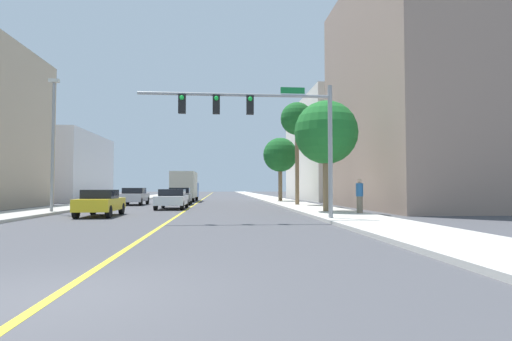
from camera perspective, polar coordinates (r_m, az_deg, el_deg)
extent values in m
plane|color=#47474C|center=(47.85, -7.78, -4.20)|extent=(192.00, 192.00, 0.00)
cube|color=#B2ADA3|center=(49.00, -17.80, -3.97)|extent=(3.37, 168.00, 0.15)
cube|color=beige|center=(48.19, 2.41, -4.11)|extent=(3.37, 168.00, 0.15)
cube|color=yellow|center=(47.85, -7.78, -4.19)|extent=(0.16, 144.00, 0.01)
cube|color=silver|center=(52.07, -28.47, 0.40)|extent=(12.88, 14.68, 7.60)
cube|color=gray|center=(33.26, 23.72, 10.05)|extent=(12.05, 16.36, 17.14)
cube|color=silver|center=(52.37, 14.12, 2.68)|extent=(14.86, 20.06, 12.18)
cylinder|color=gray|center=(18.47, 10.49, 2.70)|extent=(0.20, 0.20, 5.99)
cylinder|color=gray|center=(18.21, -2.90, 10.67)|extent=(8.56, 0.14, 0.14)
cube|color=black|center=(18.15, -0.85, 9.25)|extent=(0.32, 0.24, 0.84)
sphere|color=green|center=(18.06, -0.82, 10.12)|extent=(0.20, 0.20, 0.20)
cube|color=black|center=(18.10, -5.65, 9.30)|extent=(0.32, 0.24, 0.84)
sphere|color=green|center=(18.02, -5.65, 10.16)|extent=(0.20, 0.20, 0.20)
cube|color=black|center=(18.18, -10.44, 9.27)|extent=(0.32, 0.24, 0.84)
sphere|color=green|center=(18.10, -10.48, 10.14)|extent=(0.20, 0.20, 0.20)
cube|color=#147233|center=(18.53, 5.22, 11.23)|extent=(1.10, 0.04, 0.28)
cylinder|color=gray|center=(25.88, -26.87, 3.01)|extent=(0.16, 0.16, 7.38)
cube|color=beige|center=(26.51, -26.71, 11.30)|extent=(0.56, 0.28, 0.20)
cylinder|color=brown|center=(23.53, 9.94, -0.15)|extent=(0.40, 0.40, 4.56)
sphere|color=#1E6B28|center=(23.73, 9.90, 5.35)|extent=(3.67, 3.67, 3.67)
cone|color=#1E6B28|center=(23.90, 12.52, 4.84)|extent=(0.58, 1.73, 1.27)
cone|color=#1E6B28|center=(24.78, 9.39, 4.56)|extent=(1.94, 0.55, 1.63)
cone|color=#1E6B28|center=(23.43, 7.30, 4.94)|extent=(0.46, 1.66, 1.18)
cone|color=#1E6B28|center=(22.62, 10.22, 5.23)|extent=(1.69, 0.66, 1.69)
cylinder|color=brown|center=(32.31, 5.84, 1.30)|extent=(0.32, 0.32, 6.89)
sphere|color=#195B23|center=(32.71, 5.81, 7.34)|extent=(2.62, 2.62, 2.62)
cone|color=#195B23|center=(32.75, 7.19, 6.97)|extent=(0.55, 1.44, 1.26)
cone|color=#195B23|center=(33.42, 6.23, 6.78)|extent=(1.25, 0.90, 1.48)
cone|color=#195B23|center=(33.18, 4.76, 6.84)|extent=(1.14, 1.03, 1.28)
cone|color=#195B23|center=(32.45, 4.48, 7.05)|extent=(0.58, 1.51, 1.22)
cone|color=#195B23|center=(31.98, 5.19, 7.19)|extent=(1.28, 1.10, 1.35)
cone|color=#195B23|center=(32.11, 6.77, 7.16)|extent=(1.35, 1.05, 1.35)
cylinder|color=brown|center=(41.06, 3.46, -1.03)|extent=(0.40, 0.40, 4.70)
sphere|color=#195B23|center=(41.19, 3.45, 2.24)|extent=(3.49, 3.49, 3.49)
cone|color=#195B23|center=(41.40, 4.87, 1.95)|extent=(0.51, 1.60, 1.60)
cone|color=#195B23|center=(42.06, 4.20, 1.88)|extent=(1.27, 1.15, 1.73)
cone|color=#195B23|center=(42.09, 2.76, 1.87)|extent=(1.71, 1.03, 1.33)
cone|color=#195B23|center=(41.18, 1.99, 1.96)|extent=(0.58, 1.31, 1.57)
cone|color=#195B23|center=(40.27, 2.71, 2.06)|extent=(1.19, 1.03, 1.75)
cone|color=#195B23|center=(40.26, 4.17, 2.07)|extent=(1.29, 0.77, 1.68)
cube|color=gold|center=(22.64, -21.18, -4.49)|extent=(1.84, 4.01, 0.62)
cube|color=black|center=(22.54, -21.22, -3.14)|extent=(1.57, 1.75, 0.46)
cylinder|color=black|center=(24.24, -22.09, -5.06)|extent=(0.24, 0.65, 0.64)
cylinder|color=black|center=(23.87, -18.52, -5.15)|extent=(0.24, 0.65, 0.64)
cylinder|color=black|center=(21.49, -24.17, -5.39)|extent=(0.24, 0.65, 0.64)
cylinder|color=black|center=(21.08, -20.16, -5.51)|extent=(0.24, 0.65, 0.64)
cube|color=#BCBCC1|center=(36.20, -16.92, -3.66)|extent=(1.97, 4.36, 0.67)
cube|color=black|center=(36.33, -16.87, -2.75)|extent=(1.72, 1.89, 0.48)
cylinder|color=black|center=(34.46, -16.04, -4.30)|extent=(0.23, 0.64, 0.64)
cylinder|color=black|center=(34.81, -18.86, -4.24)|extent=(0.23, 0.64, 0.64)
cylinder|color=black|center=(37.64, -15.15, -4.14)|extent=(0.23, 0.64, 0.64)
cylinder|color=black|center=(37.97, -17.73, -4.09)|extent=(0.23, 0.64, 0.64)
cube|color=slate|center=(35.77, -10.73, -3.73)|extent=(1.97, 4.01, 0.69)
cube|color=black|center=(35.56, -10.75, -2.80)|extent=(1.71, 1.93, 0.48)
cylinder|color=black|center=(37.30, -11.86, -4.19)|extent=(0.23, 0.64, 0.64)
cylinder|color=black|center=(37.16, -9.23, -4.22)|extent=(0.23, 0.64, 0.64)
cylinder|color=black|center=(34.43, -12.36, -4.34)|extent=(0.23, 0.64, 0.64)
cylinder|color=black|center=(34.28, -9.51, -4.37)|extent=(0.23, 0.64, 0.64)
cube|color=red|center=(58.67, -10.80, -3.26)|extent=(1.97, 3.99, 0.55)
cube|color=black|center=(58.59, -10.80, -2.75)|extent=(1.71, 1.94, 0.48)
cylinder|color=black|center=(60.20, -11.46, -3.49)|extent=(0.23, 0.64, 0.64)
cylinder|color=black|center=(60.01, -9.83, -3.51)|extent=(0.23, 0.64, 0.64)
cylinder|color=black|center=(57.36, -11.81, -3.55)|extent=(0.23, 0.64, 0.64)
cylinder|color=black|center=(57.16, -10.10, -3.56)|extent=(0.23, 0.64, 0.64)
cube|color=white|center=(28.90, -11.80, -4.13)|extent=(1.94, 4.51, 0.60)
cube|color=black|center=(28.95, -11.78, -3.07)|extent=(1.70, 1.96, 0.47)
cylinder|color=black|center=(30.71, -13.02, -4.57)|extent=(0.22, 0.64, 0.64)
cylinder|color=black|center=(30.51, -9.80, -4.62)|extent=(0.22, 0.64, 0.64)
cylinder|color=black|center=(27.35, -14.04, -4.84)|extent=(0.22, 0.64, 0.64)
cylinder|color=black|center=(27.12, -10.43, -4.89)|extent=(0.22, 0.64, 0.64)
cube|color=#194799|center=(46.54, -9.70, -2.70)|extent=(2.43, 2.04, 1.60)
cube|color=beige|center=(42.99, -10.16, -2.00)|extent=(2.49, 5.18, 2.69)
cylinder|color=black|center=(46.66, -10.99, -3.67)|extent=(0.30, 0.90, 0.90)
cylinder|color=black|center=(46.46, -8.41, -3.69)|extent=(0.30, 0.90, 0.90)
cylinder|color=black|center=(41.85, -11.80, -3.81)|extent=(0.30, 0.90, 0.90)
cylinder|color=black|center=(41.62, -8.92, -3.84)|extent=(0.30, 0.90, 0.90)
cylinder|color=#726651|center=(22.20, 14.49, -4.71)|extent=(0.32, 0.32, 0.89)
cylinder|color=#26598C|center=(22.18, 14.47, -2.66)|extent=(0.38, 0.38, 0.70)
sphere|color=tan|center=(22.18, 14.45, -1.45)|extent=(0.24, 0.24, 0.24)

